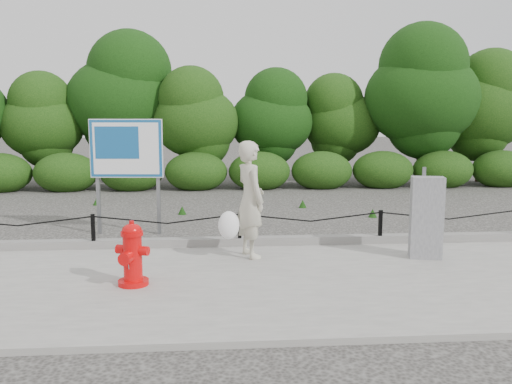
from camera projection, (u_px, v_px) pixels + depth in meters
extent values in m
plane|color=#2D2B28|center=(240.00, 250.00, 9.47)|extent=(90.00, 90.00, 0.00)
cube|color=gray|center=(247.00, 284.00, 7.49)|extent=(14.00, 4.00, 0.08)
cube|color=slate|center=(240.00, 241.00, 9.50)|extent=(14.00, 0.22, 0.14)
cube|color=black|center=(93.00, 231.00, 9.22)|extent=(0.06, 0.06, 0.60)
cube|color=black|center=(240.00, 229.00, 9.41)|extent=(0.06, 0.06, 0.60)
cube|color=black|center=(380.00, 227.00, 9.61)|extent=(0.06, 0.06, 0.60)
cylinder|color=black|center=(17.00, 220.00, 9.10)|extent=(2.50, 0.02, 0.02)
cylinder|color=black|center=(167.00, 218.00, 9.29)|extent=(2.50, 0.02, 0.02)
cylinder|color=black|center=(311.00, 216.00, 9.48)|extent=(2.50, 0.02, 0.02)
cylinder|color=black|center=(449.00, 214.00, 9.67)|extent=(2.50, 0.02, 0.02)
cylinder|color=black|center=(44.00, 158.00, 17.76)|extent=(0.18, 0.18, 1.82)
ellipsoid|color=#1F5313|center=(42.00, 119.00, 17.57)|extent=(2.69, 2.32, 2.91)
cylinder|color=black|center=(123.00, 147.00, 18.30)|extent=(0.18, 0.18, 2.49)
ellipsoid|color=#1F5313|center=(121.00, 95.00, 18.04)|extent=(3.68, 3.19, 3.98)
cylinder|color=black|center=(197.00, 157.00, 17.74)|extent=(0.18, 0.18, 1.89)
ellipsoid|color=#1F5313|center=(196.00, 116.00, 17.55)|extent=(2.80, 2.42, 3.03)
cylinder|color=black|center=(271.00, 156.00, 18.33)|extent=(0.18, 0.18, 1.89)
ellipsoid|color=#1F5313|center=(271.00, 116.00, 18.14)|extent=(2.80, 2.42, 3.02)
cylinder|color=black|center=(341.00, 156.00, 18.92)|extent=(0.18, 0.18, 1.82)
ellipsoid|color=#1F5313|center=(342.00, 119.00, 18.73)|extent=(2.69, 2.33, 2.91)
cylinder|color=black|center=(420.00, 145.00, 18.26)|extent=(0.18, 0.18, 2.60)
ellipsoid|color=#1F5313|center=(422.00, 91.00, 18.00)|extent=(3.85, 3.33, 4.16)
cylinder|color=black|center=(479.00, 150.00, 18.86)|extent=(0.18, 0.18, 2.23)
ellipsoid|color=#1F5313|center=(482.00, 105.00, 18.64)|extent=(3.29, 2.85, 3.56)
cylinder|color=red|center=(134.00, 282.00, 7.31)|extent=(0.53, 0.53, 0.07)
cylinder|color=red|center=(133.00, 258.00, 7.26)|extent=(0.32, 0.32, 0.62)
cylinder|color=red|center=(132.00, 233.00, 7.22)|extent=(0.38, 0.38, 0.06)
ellipsoid|color=red|center=(132.00, 231.00, 7.21)|extent=(0.34, 0.34, 0.20)
cylinder|color=red|center=(132.00, 223.00, 7.20)|extent=(0.09, 0.09, 0.06)
cylinder|color=red|center=(121.00, 249.00, 7.29)|extent=(0.15, 0.16, 0.13)
cylinder|color=red|center=(144.00, 251.00, 7.21)|extent=(0.15, 0.16, 0.13)
cylinder|color=red|center=(126.00, 259.00, 7.08)|extent=(0.21, 0.19, 0.17)
cylinder|color=slate|center=(129.00, 265.00, 7.12)|extent=(0.01, 0.06, 0.13)
imported|color=#BAB59F|center=(250.00, 199.00, 8.64)|extent=(0.65, 0.79, 1.87)
ellipsoid|color=white|center=(229.00, 225.00, 8.52)|extent=(0.34, 0.26, 0.45)
cube|color=#9A9A9D|center=(426.00, 218.00, 8.60)|extent=(0.55, 0.39, 1.31)
cube|color=slate|center=(422.00, 211.00, 8.76)|extent=(0.06, 0.06, 1.44)
cube|color=slate|center=(98.00, 177.00, 10.62)|extent=(0.07, 0.07, 2.27)
cube|color=slate|center=(158.00, 177.00, 10.60)|extent=(0.07, 0.07, 2.27)
cube|color=white|center=(126.00, 148.00, 10.48)|extent=(1.42, 0.17, 1.13)
cube|color=#13538F|center=(126.00, 149.00, 10.45)|extent=(1.38, 0.13, 1.10)
cube|color=#13538F|center=(117.00, 143.00, 10.43)|extent=(0.85, 0.08, 0.62)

